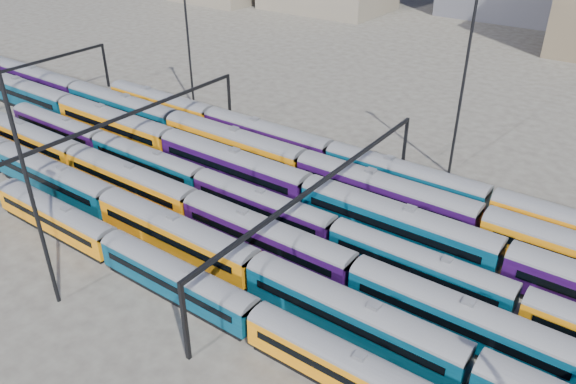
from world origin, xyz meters
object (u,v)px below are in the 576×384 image
Objects in this scene: rake_1 at (351,312)px; rake_0 at (350,366)px; mast_2 at (24,169)px; rake_2 at (265,234)px.

rake_0 is at bearing -60.53° from rake_1.
rake_1 is (-2.83, 5.00, 0.31)m from rake_0.
rake_1 is at bearing 26.09° from mast_2.
rake_1 is at bearing 119.47° from rake_0.
rake_1 reaches higher than rake_0.
rake_2 is at bearing 147.80° from rake_0.
rake_0 is at bearing 14.37° from mast_2.
rake_2 is (-13.06, 5.00, -0.01)m from rake_1.
rake_2 reaches higher than rake_0.
rake_1 is at bearing -20.96° from rake_2.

